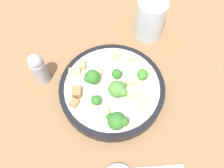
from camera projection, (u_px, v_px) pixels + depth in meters
The scene contains 22 objects.
ground_plane at pixel (112, 92), 0.55m from camera, with size 2.00×2.00×0.00m, color #936D47.
pasta_bowl at pixel (112, 88), 0.54m from camera, with size 0.26×0.26×0.03m.
broccoli_floret_0 at pixel (117, 121), 0.46m from camera, with size 0.04×0.05×0.04m.
broccoli_floret_1 at pixel (118, 89), 0.49m from camera, with size 0.04×0.04×0.05m.
broccoli_floret_2 at pixel (92, 77), 0.51m from camera, with size 0.03×0.04×0.04m.
broccoli_floret_3 at pixel (96, 100), 0.49m from camera, with size 0.02×0.02×0.03m.
broccoli_floret_4 at pixel (117, 74), 0.52m from camera, with size 0.03×0.03×0.03m.
broccoli_floret_5 at pixel (142, 75), 0.52m from camera, with size 0.03×0.03×0.03m.
rigatoni_0 at pixel (133, 95), 0.51m from camera, with size 0.02×0.02×0.03m, color #E0C67F.
rigatoni_1 at pixel (142, 104), 0.49m from camera, with size 0.02×0.02×0.03m, color #E0C67F.
rigatoni_2 at pixel (132, 58), 0.56m from camera, with size 0.02×0.02×0.02m, color #E0C67F.
rigatoni_3 at pixel (117, 55), 0.56m from camera, with size 0.01×0.01×0.03m, color #E0C67F.
rigatoni_4 at pixel (107, 114), 0.48m from camera, with size 0.02×0.02×0.02m, color #E0C67F.
rigatoni_5 at pixel (131, 82), 0.52m from camera, with size 0.02×0.02×0.03m, color #E0C67F.
rigatoni_6 at pixel (150, 72), 0.54m from camera, with size 0.02×0.02×0.02m, color #E0C67F.
rigatoni_7 at pixel (82, 65), 0.54m from camera, with size 0.02×0.02×0.02m, color #E0C67F.
rigatoni_8 at pixel (75, 71), 0.54m from camera, with size 0.02×0.02×0.03m, color #E0C67F.
rigatoni_9 at pixel (99, 72), 0.54m from camera, with size 0.01×0.01×0.02m, color #E0C67F.
chicken_chunk_0 at pixel (74, 103), 0.50m from camera, with size 0.02×0.02×0.01m, color #A87A4C.
chicken_chunk_1 at pixel (77, 92), 0.51m from camera, with size 0.03×0.02×0.02m, color #A87A4C.
drinking_glass at pixel (150, 21), 0.61m from camera, with size 0.08×0.08×0.11m.
pepper_shaker at pixel (39, 68), 0.53m from camera, with size 0.04×0.04×0.10m.
Camera 1 is at (0.25, 0.01, 0.49)m, focal length 35.00 mm.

